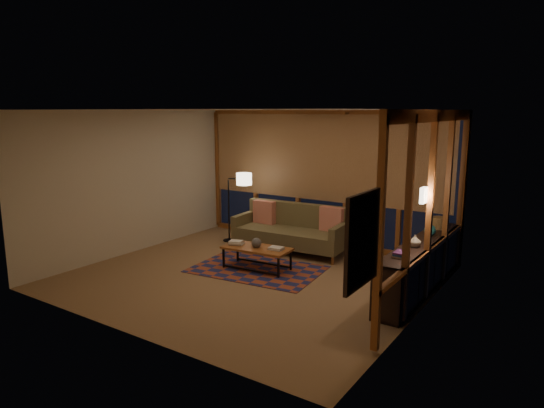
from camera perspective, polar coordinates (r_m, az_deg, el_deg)
The scene contains 21 objects.
floor at distance 8.06m, azimuth -2.56°, elevation -8.55°, with size 5.50×5.00×0.01m, color #A47853.
ceiling at distance 7.61m, azimuth -2.73°, elevation 11.01°, with size 5.50×5.00×0.01m, color silver.
walls at distance 7.72m, azimuth -2.64°, elevation 0.94°, with size 5.51×5.01×2.70m.
window_wall_back at distance 9.76m, azimuth 5.85°, elevation 2.99°, with size 5.30×0.16×2.60m, color brown, non-canonical shape.
window_wall_right at distance 7.09m, azimuth 18.13°, elevation -0.48°, with size 0.16×3.70×2.60m, color brown, non-canonical shape.
wall_art at distance 4.80m, azimuth 10.50°, elevation -4.18°, with size 0.06×0.74×0.94m, color #E9451A, non-canonical shape.
wall_sconce at distance 6.93m, azimuth 17.41°, elevation 0.99°, with size 0.12×0.18×0.22m, color #F5E4C1, non-canonical shape.
sofa at distance 9.35m, azimuth 2.18°, elevation -2.97°, with size 2.17×0.88×0.89m, color brown, non-canonical shape.
pillow_left at distance 9.79m, azimuth -0.91°, elevation -0.94°, with size 0.46×0.15×0.46m, color red, non-canonical shape.
pillow_right at distance 9.20m, azimuth 7.06°, elevation -1.77°, with size 0.47×0.16×0.47m, color red, non-canonical shape.
area_rug at distance 8.41m, azimuth -1.77°, elevation -7.67°, with size 2.16×1.44×0.01m, color brown.
coffee_table at distance 8.37m, azimuth -1.79°, elevation -6.40°, with size 1.17×0.54×0.39m, color brown, non-canonical shape.
book_stack_a at distance 8.49m, azimuth -4.25°, elevation -4.56°, with size 0.23×0.18×0.07m, color beige, non-canonical shape.
book_stack_b at distance 8.16m, azimuth 0.48°, elevation -5.24°, with size 0.24×0.19×0.05m, color beige, non-canonical shape.
ceramic_pot at distance 8.28m, azimuth -1.85°, elevation -4.56°, with size 0.17×0.17×0.17m, color black.
floor_lamp at distance 10.09m, azimuth -5.11°, elevation -0.34°, with size 0.48×0.32×1.45m, color black, non-canonical shape.
bookshelf at distance 7.75m, azimuth 17.16°, elevation -6.89°, with size 0.40×3.04×0.76m, color black, non-canonical shape.
basket at distance 8.51m, azimuth 19.03°, elevation -2.11°, with size 0.26×0.26×0.19m, color #AD824E.
teal_bowl at distance 7.97m, azimuth 18.10°, elevation -2.97°, with size 0.18×0.18×0.18m, color #27776B.
vase at distance 7.26m, azimuth 16.47°, elevation -4.19°, with size 0.17×0.17×0.18m, color tan.
shelf_book_stack at distance 6.75m, azimuth 14.97°, elevation -5.75°, with size 0.16×0.23×0.07m, color beige, non-canonical shape.
Camera 1 is at (4.51, -6.12, 2.68)m, focal length 32.00 mm.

